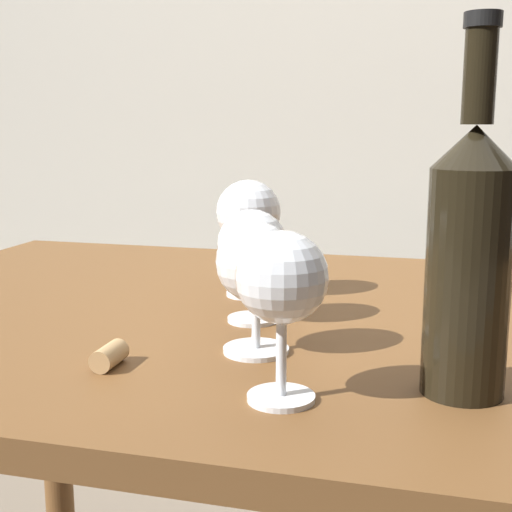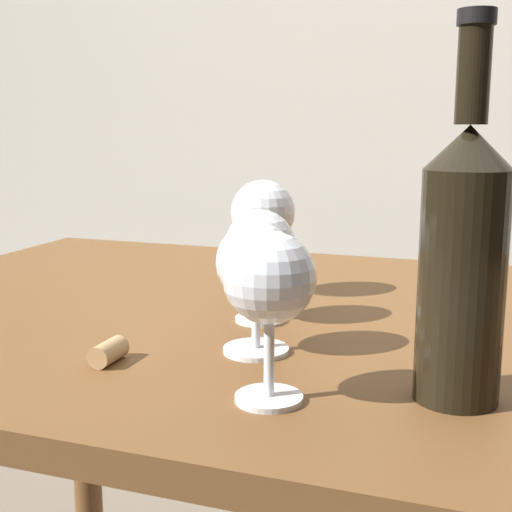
% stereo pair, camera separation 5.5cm
% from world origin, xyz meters
% --- Properties ---
extents(dining_table, '(1.43, 0.78, 0.74)m').
position_xyz_m(dining_table, '(0.00, 0.00, 0.65)').
color(dining_table, brown).
rests_on(dining_table, ground_plane).
extents(wine_glass_amber, '(0.08, 0.08, 0.14)m').
position_xyz_m(wine_glass_amber, '(-0.06, -0.27, 0.84)').
color(wine_glass_amber, white).
rests_on(wine_glass_amber, dining_table).
extents(wine_glass_cabernet, '(0.08, 0.08, 0.13)m').
position_xyz_m(wine_glass_cabernet, '(-0.11, -0.15, 0.83)').
color(wine_glass_cabernet, white).
rests_on(wine_glass_cabernet, dining_table).
extents(wine_glass_white, '(0.08, 0.08, 0.13)m').
position_xyz_m(wine_glass_white, '(-0.15, -0.05, 0.83)').
color(wine_glass_white, white).
rests_on(wine_glass_white, dining_table).
extents(wine_glass_pinot, '(0.09, 0.09, 0.16)m').
position_xyz_m(wine_glass_pinot, '(-0.18, 0.07, 0.85)').
color(wine_glass_pinot, white).
rests_on(wine_glass_pinot, dining_table).
extents(wine_bottle, '(0.07, 0.07, 0.31)m').
position_xyz_m(wine_bottle, '(0.08, -0.21, 0.86)').
color(wine_bottle, black).
rests_on(wine_bottle, dining_table).
extents(cork, '(0.02, 0.04, 0.02)m').
position_xyz_m(cork, '(-0.24, -0.23, 0.75)').
color(cork, tan).
rests_on(cork, dining_table).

